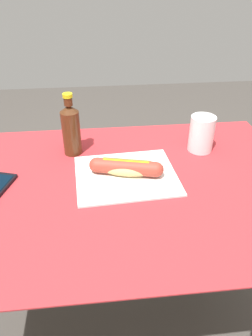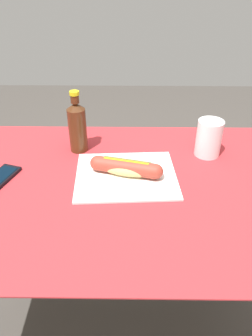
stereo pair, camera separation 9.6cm
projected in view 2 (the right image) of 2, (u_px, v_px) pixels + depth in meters
name	position (u px, v px, depth m)	size (l,w,h in m)	color
ground_plane	(116.00, 321.00, 1.35)	(6.00, 6.00, 0.00)	#47423D
dining_table	(113.00, 218.00, 1.03)	(1.17, 0.77, 0.73)	brown
paper_wrapper	(126.00, 175.00, 0.98)	(0.31, 0.26, 0.01)	white
hot_dog	(126.00, 167.00, 0.97)	(0.22, 0.10, 0.05)	#E5BC75
soda_bottle	(77.00, 126.00, 1.07)	(0.06, 0.06, 0.21)	#4C2814
drinking_cup	(209.00, 138.00, 1.06)	(0.08, 0.08, 0.13)	white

